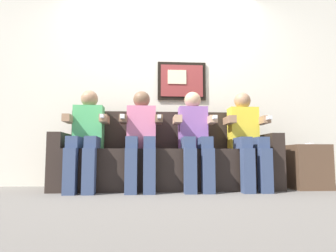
{
  "coord_description": "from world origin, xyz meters",
  "views": [
    {
      "loc": [
        -0.23,
        -3.14,
        0.37
      ],
      "look_at": [
        0.0,
        0.15,
        0.7
      ],
      "focal_mm": 32.43,
      "sensor_mm": 36.0,
      "label": 1
    }
  ],
  "objects": [
    {
      "name": "ground_plane",
      "position": [
        0.0,
        0.0,
        0.0
      ],
      "size": [
        6.36,
        6.36,
        0.0
      ],
      "primitive_type": "plane",
      "color": "#66605B"
    },
    {
      "name": "back_wall_assembly",
      "position": [
        0.01,
        0.76,
        1.3
      ],
      "size": [
        4.89,
        0.1,
        2.6
      ],
      "color": "silver",
      "rests_on": "ground_plane"
    },
    {
      "name": "couch",
      "position": [
        0.0,
        0.33,
        0.31
      ],
      "size": [
        2.49,
        0.58,
        0.9
      ],
      "color": "#2D231E",
      "rests_on": "ground_plane"
    },
    {
      "name": "person_leftmost",
      "position": [
        -0.88,
        0.16,
        0.61
      ],
      "size": [
        0.46,
        0.56,
        1.11
      ],
      "color": "#4CB266",
      "rests_on": "ground_plane"
    },
    {
      "name": "person_left_center",
      "position": [
        -0.29,
        0.16,
        0.61
      ],
      "size": [
        0.46,
        0.56,
        1.11
      ],
      "color": "pink",
      "rests_on": "ground_plane"
    },
    {
      "name": "person_right_center",
      "position": [
        0.29,
        0.16,
        0.61
      ],
      "size": [
        0.46,
        0.56,
        1.11
      ],
      "color": "#8C59A5",
      "rests_on": "ground_plane"
    },
    {
      "name": "person_rightmost",
      "position": [
        0.88,
        0.16,
        0.61
      ],
      "size": [
        0.46,
        0.56,
        1.11
      ],
      "color": "yellow",
      "rests_on": "ground_plane"
    },
    {
      "name": "side_table_right",
      "position": [
        1.6,
        0.22,
        0.25
      ],
      "size": [
        0.4,
        0.4,
        0.5
      ],
      "color": "brown",
      "rests_on": "ground_plane"
    },
    {
      "name": "spare_remote_on_table",
      "position": [
        1.61,
        0.16,
        0.51
      ],
      "size": [
        0.04,
        0.13,
        0.02
      ],
      "primitive_type": "cube",
      "color": "white",
      "rests_on": "side_table_right"
    }
  ]
}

